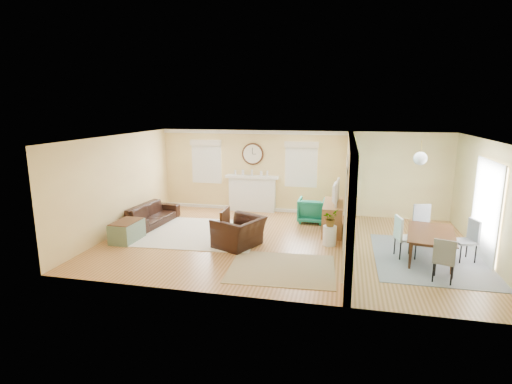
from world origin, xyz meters
TOP-DOWN VIEW (x-y plane):
  - floor at (0.00, 0.00)m, footprint 9.00×9.00m
  - wall_back at (0.00, 3.00)m, footprint 9.00×0.02m
  - wall_front at (0.00, -3.00)m, footprint 9.00×0.02m
  - wall_left at (-4.50, 0.00)m, footprint 0.02×6.00m
  - wall_right at (4.50, 0.00)m, footprint 0.02×6.00m
  - ceiling at (0.00, 0.00)m, footprint 9.00×6.00m
  - partition at (1.51, 0.28)m, footprint 0.17×6.00m
  - fireplace at (-1.50, 2.88)m, footprint 1.70×0.30m
  - wall_clock at (-1.50, 2.97)m, footprint 0.70×0.07m
  - window_left at (-3.05, 2.95)m, footprint 1.05×0.13m
  - window_right at (0.05, 2.95)m, footprint 1.05×0.13m
  - french_doors at (4.45, 0.00)m, footprint 0.06×1.70m
  - pendant at (3.00, 0.00)m, footprint 0.30×0.30m
  - rug_cream at (-2.33, 0.31)m, footprint 3.27×2.89m
  - rug_jute at (0.18, -1.62)m, footprint 2.29×1.92m
  - rug_grey at (3.33, -0.34)m, footprint 2.42×3.02m
  - sofa at (-3.98, 0.78)m, footprint 0.93×2.03m
  - eames_chair at (-1.05, -0.47)m, footprint 1.31×1.39m
  - green_chair at (0.49, 2.02)m, footprint 0.78×0.80m
  - trunk at (-3.91, -0.69)m, footprint 0.57×0.90m
  - credenza at (1.12, 1.21)m, footprint 0.52×1.53m
  - tv at (1.10, 1.21)m, footprint 0.18×1.07m
  - garden_stool at (1.09, 0.10)m, footprint 0.33×0.33m
  - potted_plant at (1.09, 0.10)m, footprint 0.45×0.47m
  - dining_table at (3.33, -0.34)m, footprint 1.23×1.86m
  - dining_chair_n at (3.35, 0.70)m, footprint 0.52×0.52m
  - dining_chair_s at (3.32, -1.53)m, footprint 0.49×0.49m
  - dining_chair_w at (2.77, -0.37)m, footprint 0.51×0.51m
  - dining_chair_e at (4.01, -0.30)m, footprint 0.51×0.51m

SIDE VIEW (x-z plane):
  - floor at x=0.00m, z-range 0.00..0.00m
  - rug_jute at x=0.18m, z-range 0.00..0.01m
  - rug_grey at x=3.33m, z-range 0.00..0.01m
  - rug_cream at x=-2.33m, z-range 0.00..0.02m
  - garden_stool at x=1.09m, z-range 0.00..0.48m
  - trunk at x=-3.91m, z-range 0.00..0.51m
  - sofa at x=-3.98m, z-range 0.00..0.58m
  - dining_table at x=3.33m, z-range 0.00..0.61m
  - green_chair at x=0.49m, z-range 0.00..0.71m
  - eames_chair at x=-1.05m, z-range 0.00..0.72m
  - credenza at x=1.12m, z-range 0.00..0.80m
  - dining_chair_s at x=3.32m, z-range 0.08..0.96m
  - dining_chair_e at x=4.01m, z-range 0.08..1.02m
  - dining_chair_w at x=2.77m, z-range 0.08..1.03m
  - dining_chair_n at x=3.35m, z-range 0.09..1.05m
  - fireplace at x=-1.50m, z-range 0.01..1.18m
  - potted_plant at x=1.09m, z-range 0.48..0.89m
  - french_doors at x=4.45m, z-range 0.00..2.20m
  - tv at x=1.10m, z-range 0.80..1.41m
  - wall_back at x=0.00m, z-range 0.00..2.60m
  - wall_front at x=0.00m, z-range 0.00..2.60m
  - wall_left at x=-4.50m, z-range 0.00..2.60m
  - wall_right at x=4.50m, z-range 0.00..2.60m
  - partition at x=1.51m, z-range 0.06..2.66m
  - window_left at x=-3.05m, z-range 0.95..2.37m
  - window_right at x=0.05m, z-range 0.95..2.37m
  - wall_clock at x=-1.50m, z-range 1.50..2.20m
  - pendant at x=3.00m, z-range 1.93..2.48m
  - ceiling at x=0.00m, z-range 2.59..2.61m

